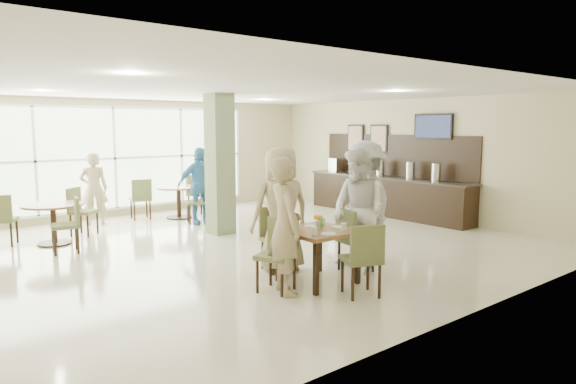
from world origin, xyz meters
TOP-DOWN VIEW (x-y plane):
  - ground at (0.00, 0.00)m, footprint 10.00×10.00m
  - room_shell at (0.00, 0.00)m, footprint 10.00×10.00m
  - window_bank at (-0.50, 4.46)m, footprint 7.00×0.04m
  - column at (0.40, 1.20)m, footprint 0.45×0.45m
  - main_table at (-0.32, -2.49)m, footprint 0.93×0.93m
  - round_table_left at (-2.50, 2.31)m, footprint 1.08×1.08m
  - round_table_right at (0.56, 3.32)m, footprint 1.03×1.03m
  - chairs_main_table at (-0.28, -2.44)m, footprint 2.06×2.13m
  - chairs_table_left at (-2.53, 2.35)m, footprint 2.05×1.87m
  - chairs_table_right at (0.55, 3.30)m, footprint 2.05×1.81m
  - tabletop_clutter at (-0.29, -2.51)m, footprint 0.77×0.75m
  - buffet_counter at (4.70, 0.51)m, footprint 0.64×4.70m
  - wall_tv at (4.94, -0.60)m, footprint 0.06×1.00m
  - framed_art_a at (4.95, 1.00)m, footprint 0.05×0.55m
  - framed_art_b at (4.95, 1.80)m, footprint 0.05×0.55m
  - teen_left at (-0.95, -2.56)m, footprint 0.61×0.75m
  - teen_far at (-0.33, -1.68)m, footprint 1.01×0.70m
  - teen_right at (0.51, -2.47)m, footprint 0.78×0.96m
  - teen_standing at (1.12, -2.05)m, footprint 1.10×1.42m
  - adult_a at (0.58, 2.37)m, footprint 1.08×0.73m
  - adult_b at (1.47, 3.43)m, footprint 1.18×1.63m
  - adult_standing at (-1.27, 3.74)m, footprint 0.67×0.55m

SIDE VIEW (x-z plane):
  - ground at x=0.00m, z-range 0.00..0.00m
  - chairs_main_table at x=-0.28m, z-range 0.00..0.95m
  - chairs_table_left at x=-2.53m, z-range 0.00..0.95m
  - chairs_table_right at x=0.55m, z-range 0.00..0.95m
  - buffet_counter at x=4.70m, z-range -0.42..1.53m
  - round_table_right at x=0.56m, z-range 0.18..0.93m
  - round_table_left at x=-2.50m, z-range 0.19..0.94m
  - main_table at x=-0.32m, z-range 0.28..1.03m
  - adult_standing at x=-1.27m, z-range 0.00..1.59m
  - adult_b at x=1.47m, z-range 0.00..1.61m
  - tabletop_clutter at x=-0.29m, z-range 0.71..0.91m
  - adult_a at x=0.58m, z-range 0.00..1.70m
  - teen_left at x=-0.95m, z-range 0.00..1.78m
  - teen_right at x=0.51m, z-range 0.00..1.85m
  - teen_far at x=-0.33m, z-range 0.00..1.87m
  - teen_standing at x=1.12m, z-range 0.00..1.93m
  - window_bank at x=-0.50m, z-range -2.10..4.90m
  - column at x=0.40m, z-range 0.00..2.80m
  - room_shell at x=0.00m, z-range -3.30..6.70m
  - framed_art_a at x=4.95m, z-range 1.50..2.20m
  - framed_art_b at x=4.95m, z-range 1.50..2.20m
  - wall_tv at x=4.94m, z-range 1.86..2.44m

